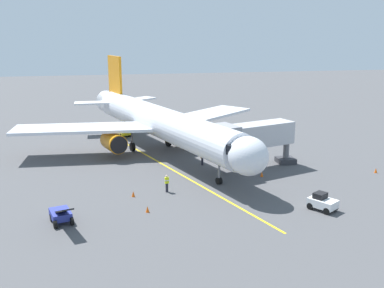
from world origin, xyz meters
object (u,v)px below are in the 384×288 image
airplane (159,122)px  tug_starboard_side (322,202)px  safety_cone_wing_port (376,170)px  ground_crew_wing_walker (202,158)px  tug_near_nose (123,132)px  ground_crew_marshaller (167,183)px  safety_cone_nose_right (133,194)px  safety_cone_wing_starboard (147,209)px  jet_bridge (248,137)px  belt_loader_portside (61,214)px  safety_cone_nose_left (262,174)px

airplane → tug_starboard_side: (-11.31, 21.44, -3.30)m
tug_starboard_side → safety_cone_wing_port: 13.76m
ground_crew_wing_walker → tug_near_nose: bearing=-64.0°
ground_crew_marshaller → ground_crew_wing_walker: 9.68m
airplane → tug_near_nose: 11.82m
safety_cone_nose_right → safety_cone_wing_starboard: (-0.91, 3.99, 0.00)m
jet_bridge → ground_crew_marshaller: (9.83, 5.24, -2.88)m
ground_crew_marshaller → safety_cone_wing_starboard: (2.38, 4.63, -0.61)m
ground_crew_marshaller → safety_cone_wing_port: (-23.32, -1.37, -0.61)m
jet_bridge → safety_cone_wing_starboard: jet_bridge is taller
belt_loader_portside → safety_cone_wing_port: (-32.74, -6.76, -0.44)m
ground_crew_marshaller → safety_cone_nose_left: 10.97m
tug_near_nose → safety_cone_wing_port: size_ratio=4.91×
tug_near_nose → ground_crew_marshaller: bearing=96.5°
ground_crew_marshaller → ground_crew_wing_walker: (-5.35, -8.07, 0.00)m
ground_crew_wing_walker → safety_cone_nose_right: size_ratio=3.11×
jet_bridge → safety_cone_nose_right: bearing=24.2°
belt_loader_portside → ground_crew_wing_walker: bearing=-137.6°
safety_cone_wing_starboard → tug_starboard_side: bearing=170.4°
belt_loader_portside → safety_cone_wing_port: bearing=-168.3°
ground_crew_wing_walker → safety_cone_wing_port: 19.19m
ground_crew_wing_walker → tug_starboard_side: bearing=115.2°
safety_cone_wing_port → safety_cone_nose_right: bearing=4.3°
airplane → safety_cone_wing_port: airplane is taller
ground_crew_marshaller → belt_loader_portside: belt_loader_portside is taller
jet_bridge → tug_near_nose: 23.58m
ground_crew_marshaller → tug_starboard_side: size_ratio=0.62×
ground_crew_wing_walker → safety_cone_nose_left: size_ratio=3.11×
airplane → safety_cone_wing_starboard: airplane is taller
airplane → safety_cone_nose_right: bearing=73.2°
airplane → jet_bridge: airplane is taller
jet_bridge → tug_near_nose: size_ratio=4.21×
belt_loader_portside → safety_cone_wing_starboard: size_ratio=8.60×
safety_cone_nose_left → safety_cone_nose_right: same height
tug_starboard_side → airplane: bearing=-62.2°
jet_bridge → ground_crew_wing_walker: jet_bridge is taller
airplane → ground_crew_wing_walker: airplane is taller
jet_bridge → belt_loader_portside: jet_bridge is taller
jet_bridge → belt_loader_portside: (19.25, 10.64, -3.05)m
ground_crew_marshaller → safety_cone_wing_starboard: ground_crew_marshaller is taller
tug_near_nose → safety_cone_nose_right: size_ratio=4.91×
ground_crew_marshaller → belt_loader_portside: (9.42, 5.39, -0.17)m
ground_crew_marshaller → safety_cone_wing_starboard: 5.24m
tug_starboard_side → ground_crew_wing_walker: bearing=-64.8°
safety_cone_nose_left → safety_cone_wing_port: size_ratio=1.00×
jet_bridge → ground_crew_wing_walker: (4.48, -2.83, -2.88)m
ground_crew_wing_walker → safety_cone_nose_left: (-5.28, 5.42, -0.61)m
airplane → jet_bridge: (-8.61, 9.05, -0.24)m
safety_cone_nose_right → safety_cone_wing_starboard: size_ratio=1.00×
safety_cone_wing_port → tug_near_nose: bearing=-42.0°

